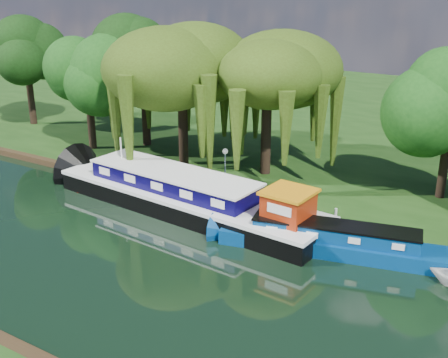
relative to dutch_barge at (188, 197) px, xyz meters
The scene contains 12 objects.
ground 6.61m from the dutch_barge, 92.78° to the right, with size 120.00×120.00×0.00m, color black.
far_bank 27.48m from the dutch_barge, 90.66° to the left, with size 120.00×52.00×0.45m, color black.
dutch_barge is the anchor object (origin of this frame).
narrowboat 9.57m from the dutch_barge, ahead, with size 12.16×4.69×1.75m.
red_dinghy 6.90m from the dutch_barge, behind, with size 2.23×3.12×0.65m, color maroon.
willow_left 10.27m from the dutch_barge, 127.52° to the left, with size 8.06×8.06×9.65m.
willow_right 9.77m from the dutch_barge, 80.67° to the left, with size 7.30×7.30×8.90m.
tree_far_left 15.58m from the dutch_barge, 156.92° to the left, with size 5.41×5.41×8.72m.
tree_far_back 25.94m from the dutch_barge, 160.13° to the left, with size 5.28×5.28×8.88m.
tree_far_mid 14.80m from the dutch_barge, 139.66° to the left, with size 5.79×5.79×9.47m.
lamppost 4.24m from the dutch_barge, 87.37° to the left, with size 0.36×0.36×2.56m.
mooring_posts 2.04m from the dutch_barge, 113.59° to the left, with size 19.16×0.16×1.00m.
Camera 1 is at (18.73, -19.20, 13.62)m, focal length 45.00 mm.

